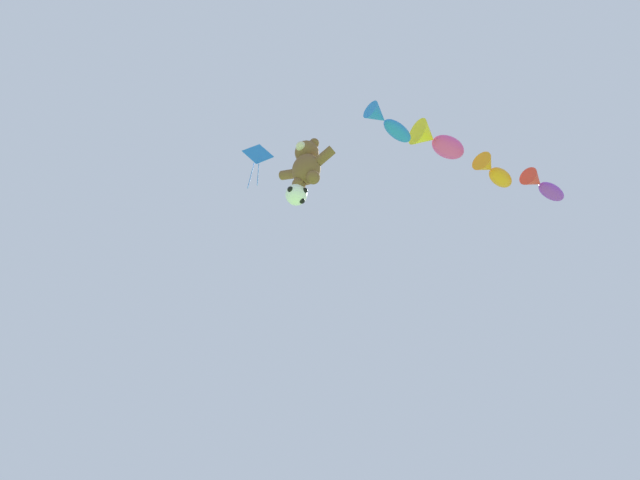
{
  "coord_description": "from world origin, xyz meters",
  "views": [
    {
      "loc": [
        6.64,
        -3.64,
        1.26
      ],
      "look_at": [
        1.43,
        4.59,
        9.91
      ],
      "focal_mm": 24.0,
      "sensor_mm": 36.0,
      "label": 1
    }
  ],
  "objects_px": {
    "fish_kite_cobalt": "(388,123)",
    "fish_kite_violet": "(543,186)",
    "fish_kite_magenta": "(437,141)",
    "teddy_bear_kite": "(306,164)",
    "fish_kite_tangerine": "(493,172)",
    "diamond_kite": "(258,156)",
    "soccer_ball_kite": "(296,195)"
  },
  "relations": [
    {
      "from": "soccer_ball_kite",
      "to": "diamond_kite",
      "type": "bearing_deg",
      "value": 173.93
    },
    {
      "from": "fish_kite_cobalt",
      "to": "fish_kite_violet",
      "type": "height_order",
      "value": "fish_kite_violet"
    },
    {
      "from": "soccer_ball_kite",
      "to": "fish_kite_magenta",
      "type": "xyz_separation_m",
      "value": [
        4.77,
        2.28,
        2.29
      ]
    },
    {
      "from": "fish_kite_magenta",
      "to": "diamond_kite",
      "type": "distance_m",
      "value": 7.79
    },
    {
      "from": "teddy_bear_kite",
      "to": "diamond_kite",
      "type": "relative_size",
      "value": 0.8
    },
    {
      "from": "fish_kite_tangerine",
      "to": "diamond_kite",
      "type": "bearing_deg",
      "value": -153.73
    },
    {
      "from": "fish_kite_cobalt",
      "to": "fish_kite_magenta",
      "type": "distance_m",
      "value": 2.43
    },
    {
      "from": "fish_kite_cobalt",
      "to": "soccer_ball_kite",
      "type": "bearing_deg",
      "value": -176.89
    },
    {
      "from": "teddy_bear_kite",
      "to": "fish_kite_magenta",
      "type": "relative_size",
      "value": 1.02
    },
    {
      "from": "fish_kite_violet",
      "to": "fish_kite_magenta",
      "type": "bearing_deg",
      "value": -124.82
    },
    {
      "from": "fish_kite_cobalt",
      "to": "teddy_bear_kite",
      "type": "bearing_deg",
      "value": -174.63
    },
    {
      "from": "fish_kite_cobalt",
      "to": "diamond_kite",
      "type": "xyz_separation_m",
      "value": [
        -6.15,
        0.07,
        2.53
      ]
    },
    {
      "from": "soccer_ball_kite",
      "to": "fish_kite_tangerine",
      "type": "relative_size",
      "value": 0.42
    },
    {
      "from": "soccer_ball_kite",
      "to": "fish_kite_cobalt",
      "type": "height_order",
      "value": "fish_kite_cobalt"
    },
    {
      "from": "fish_kite_tangerine",
      "to": "fish_kite_violet",
      "type": "distance_m",
      "value": 2.42
    },
    {
      "from": "diamond_kite",
      "to": "fish_kite_magenta",
      "type": "bearing_deg",
      "value": 15.54
    },
    {
      "from": "fish_kite_magenta",
      "to": "soccer_ball_kite",
      "type": "bearing_deg",
      "value": -154.43
    },
    {
      "from": "fish_kite_magenta",
      "to": "fish_kite_violet",
      "type": "xyz_separation_m",
      "value": [
        2.9,
        4.17,
        -0.29
      ]
    },
    {
      "from": "fish_kite_cobalt",
      "to": "fish_kite_tangerine",
      "type": "height_order",
      "value": "fish_kite_tangerine"
    },
    {
      "from": "fish_kite_tangerine",
      "to": "diamond_kite",
      "type": "distance_m",
      "value": 9.94
    },
    {
      "from": "fish_kite_violet",
      "to": "fish_kite_tangerine",
      "type": "bearing_deg",
      "value": -128.04
    },
    {
      "from": "fish_kite_magenta",
      "to": "fish_kite_violet",
      "type": "height_order",
      "value": "fish_kite_magenta"
    },
    {
      "from": "teddy_bear_kite",
      "to": "fish_kite_magenta",
      "type": "bearing_deg",
      "value": 28.93
    },
    {
      "from": "fish_kite_tangerine",
      "to": "fish_kite_violet",
      "type": "height_order",
      "value": "fish_kite_violet"
    },
    {
      "from": "teddy_bear_kite",
      "to": "fish_kite_cobalt",
      "type": "height_order",
      "value": "teddy_bear_kite"
    },
    {
      "from": "fish_kite_cobalt",
      "to": "fish_kite_violet",
      "type": "bearing_deg",
      "value": 57.3
    },
    {
      "from": "teddy_bear_kite",
      "to": "fish_kite_cobalt",
      "type": "distance_m",
      "value": 3.24
    },
    {
      "from": "fish_kite_cobalt",
      "to": "fish_kite_tangerine",
      "type": "xyz_separation_m",
      "value": [
        2.52,
        4.35,
        0.2
      ]
    },
    {
      "from": "teddy_bear_kite",
      "to": "fish_kite_magenta",
      "type": "height_order",
      "value": "fish_kite_magenta"
    },
    {
      "from": "teddy_bear_kite",
      "to": "fish_kite_cobalt",
      "type": "bearing_deg",
      "value": 5.37
    },
    {
      "from": "teddy_bear_kite",
      "to": "fish_kite_tangerine",
      "type": "bearing_deg",
      "value": 39.07
    },
    {
      "from": "soccer_ball_kite",
      "to": "fish_kite_tangerine",
      "type": "height_order",
      "value": "fish_kite_tangerine"
    }
  ]
}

